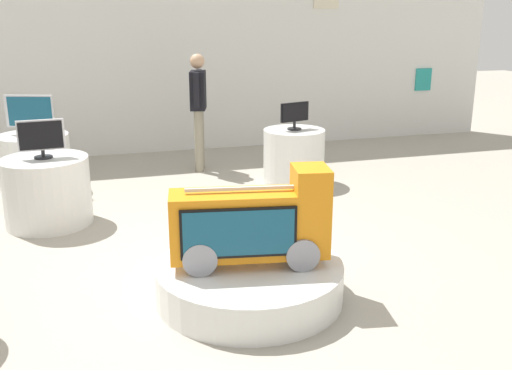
{
  "coord_description": "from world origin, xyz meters",
  "views": [
    {
      "loc": [
        -0.92,
        -4.43,
        2.13
      ],
      "look_at": [
        0.46,
        0.25,
        0.69
      ],
      "focal_mm": 40.54,
      "sensor_mm": 36.0,
      "label": 1
    }
  ],
  "objects_px": {
    "tv_on_center_rear": "(295,114)",
    "main_display_pedestal": "(250,281)",
    "shopper_browsing_near_truck": "(198,103)",
    "novelty_firetruck_tv": "(252,226)",
    "tv_on_right_rear": "(30,113)",
    "tv_on_left_rear": "(41,137)",
    "display_pedestal_center_rear": "(294,157)",
    "display_pedestal_left_rear": "(47,191)",
    "display_pedestal_right_rear": "(35,163)"
  },
  "relations": [
    {
      "from": "main_display_pedestal",
      "to": "tv_on_left_rear",
      "type": "distance_m",
      "value": 2.82
    },
    {
      "from": "novelty_firetruck_tv",
      "to": "display_pedestal_right_rear",
      "type": "xyz_separation_m",
      "value": [
        -1.8,
        3.51,
        -0.24
      ]
    },
    {
      "from": "display_pedestal_center_rear",
      "to": "shopper_browsing_near_truck",
      "type": "xyz_separation_m",
      "value": [
        -1.04,
        1.02,
        0.59
      ]
    },
    {
      "from": "shopper_browsing_near_truck",
      "to": "display_pedestal_left_rear",
      "type": "bearing_deg",
      "value": -138.57
    },
    {
      "from": "shopper_browsing_near_truck",
      "to": "tv_on_right_rear",
      "type": "bearing_deg",
      "value": -168.78
    },
    {
      "from": "novelty_firetruck_tv",
      "to": "shopper_browsing_near_truck",
      "type": "relative_size",
      "value": 0.76
    },
    {
      "from": "tv_on_left_rear",
      "to": "display_pedestal_center_rear",
      "type": "height_order",
      "value": "tv_on_left_rear"
    },
    {
      "from": "display_pedestal_left_rear",
      "to": "shopper_browsing_near_truck",
      "type": "height_order",
      "value": "shopper_browsing_near_truck"
    },
    {
      "from": "main_display_pedestal",
      "to": "display_pedestal_center_rear",
      "type": "bearing_deg",
      "value": 64.0
    },
    {
      "from": "display_pedestal_left_rear",
      "to": "tv_on_right_rear",
      "type": "xyz_separation_m",
      "value": [
        -0.2,
        1.3,
        0.62
      ]
    },
    {
      "from": "display_pedestal_left_rear",
      "to": "tv_on_right_rear",
      "type": "relative_size",
      "value": 1.57
    },
    {
      "from": "tv_on_center_rear",
      "to": "novelty_firetruck_tv",
      "type": "bearing_deg",
      "value": -115.6
    },
    {
      "from": "main_display_pedestal",
      "to": "tv_on_left_rear",
      "type": "xyz_separation_m",
      "value": [
        -1.58,
        2.2,
        0.79
      ]
    },
    {
      "from": "tv_on_left_rear",
      "to": "tv_on_right_rear",
      "type": "xyz_separation_m",
      "value": [
        -0.2,
        1.3,
        0.05
      ]
    },
    {
      "from": "novelty_firetruck_tv",
      "to": "tv_on_right_rear",
      "type": "xyz_separation_m",
      "value": [
        -1.8,
        3.51,
        0.38
      ]
    },
    {
      "from": "novelty_firetruck_tv",
      "to": "tv_on_center_rear",
      "type": "distance_m",
      "value": 3.25
    },
    {
      "from": "display_pedestal_center_rear",
      "to": "tv_on_right_rear",
      "type": "bearing_deg",
      "value": 169.53
    },
    {
      "from": "main_display_pedestal",
      "to": "tv_on_center_rear",
      "type": "xyz_separation_m",
      "value": [
        1.42,
        2.9,
        0.77
      ]
    },
    {
      "from": "tv_on_center_rear",
      "to": "shopper_browsing_near_truck",
      "type": "relative_size",
      "value": 0.25
    },
    {
      "from": "display_pedestal_center_rear",
      "to": "display_pedestal_left_rear",
      "type": "bearing_deg",
      "value": -166.75
    },
    {
      "from": "display_pedestal_left_rear",
      "to": "display_pedestal_center_rear",
      "type": "relative_size",
      "value": 1.12
    },
    {
      "from": "main_display_pedestal",
      "to": "display_pedestal_right_rear",
      "type": "bearing_deg",
      "value": 116.95
    },
    {
      "from": "tv_on_center_rear",
      "to": "display_pedestal_right_rear",
      "type": "height_order",
      "value": "tv_on_center_rear"
    },
    {
      "from": "novelty_firetruck_tv",
      "to": "display_pedestal_right_rear",
      "type": "relative_size",
      "value": 1.44
    },
    {
      "from": "display_pedestal_left_rear",
      "to": "novelty_firetruck_tv",
      "type": "bearing_deg",
      "value": -54.14
    },
    {
      "from": "tv_on_left_rear",
      "to": "tv_on_center_rear",
      "type": "height_order",
      "value": "tv_on_left_rear"
    },
    {
      "from": "main_display_pedestal",
      "to": "display_pedestal_left_rear",
      "type": "bearing_deg",
      "value": 125.62
    },
    {
      "from": "main_display_pedestal",
      "to": "tv_on_left_rear",
      "type": "bearing_deg",
      "value": 125.68
    },
    {
      "from": "main_display_pedestal",
      "to": "novelty_firetruck_tv",
      "type": "bearing_deg",
      "value": -25.65
    },
    {
      "from": "display_pedestal_center_rear",
      "to": "shopper_browsing_near_truck",
      "type": "relative_size",
      "value": 0.49
    },
    {
      "from": "tv_on_center_rear",
      "to": "main_display_pedestal",
      "type": "bearing_deg",
      "value": -116.02
    },
    {
      "from": "tv_on_left_rear",
      "to": "novelty_firetruck_tv",
      "type": "bearing_deg",
      "value": -54.09
    },
    {
      "from": "tv_on_left_rear",
      "to": "tv_on_right_rear",
      "type": "distance_m",
      "value": 1.32
    },
    {
      "from": "main_display_pedestal",
      "to": "display_pedestal_center_rear",
      "type": "height_order",
      "value": "display_pedestal_center_rear"
    },
    {
      "from": "tv_on_left_rear",
      "to": "display_pedestal_center_rear",
      "type": "relative_size",
      "value": 0.58
    },
    {
      "from": "tv_on_left_rear",
      "to": "tv_on_right_rear",
      "type": "relative_size",
      "value": 0.82
    },
    {
      "from": "tv_on_center_rear",
      "to": "shopper_browsing_near_truck",
      "type": "xyz_separation_m",
      "value": [
        -1.04,
        1.02,
        0.04
      ]
    },
    {
      "from": "display_pedestal_right_rear",
      "to": "tv_on_right_rear",
      "type": "relative_size",
      "value": 1.52
    },
    {
      "from": "tv_on_left_rear",
      "to": "shopper_browsing_near_truck",
      "type": "bearing_deg",
      "value": 41.5
    },
    {
      "from": "display_pedestal_center_rear",
      "to": "tv_on_right_rear",
      "type": "height_order",
      "value": "tv_on_right_rear"
    },
    {
      "from": "novelty_firetruck_tv",
      "to": "display_pedestal_left_rear",
      "type": "distance_m",
      "value": 2.74
    },
    {
      "from": "main_display_pedestal",
      "to": "display_pedestal_left_rear",
      "type": "height_order",
      "value": "display_pedestal_left_rear"
    },
    {
      "from": "tv_on_left_rear",
      "to": "display_pedestal_right_rear",
      "type": "bearing_deg",
      "value": 98.85
    },
    {
      "from": "display_pedestal_left_rear",
      "to": "display_pedestal_right_rear",
      "type": "height_order",
      "value": "same"
    },
    {
      "from": "main_display_pedestal",
      "to": "shopper_browsing_near_truck",
      "type": "relative_size",
      "value": 0.9
    },
    {
      "from": "novelty_firetruck_tv",
      "to": "shopper_browsing_near_truck",
      "type": "distance_m",
      "value": 3.97
    },
    {
      "from": "novelty_firetruck_tv",
      "to": "tv_on_left_rear",
      "type": "bearing_deg",
      "value": 125.91
    },
    {
      "from": "tv_on_right_rear",
      "to": "shopper_browsing_near_truck",
      "type": "bearing_deg",
      "value": 11.22
    },
    {
      "from": "novelty_firetruck_tv",
      "to": "tv_on_center_rear",
      "type": "xyz_separation_m",
      "value": [
        1.4,
        2.91,
        0.32
      ]
    },
    {
      "from": "main_display_pedestal",
      "to": "shopper_browsing_near_truck",
      "type": "distance_m",
      "value": 4.03
    }
  ]
}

